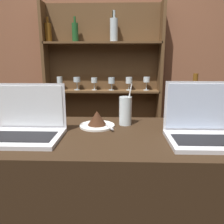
% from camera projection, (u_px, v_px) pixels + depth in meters
% --- Properties ---
extents(bar_counter, '(1.84, 0.61, 1.05)m').
position_uv_depth(bar_counter, '(92.00, 223.00, 1.20)').
color(bar_counter, black).
rests_on(bar_counter, ground_plane).
extents(back_wall, '(7.00, 0.06, 2.70)m').
position_uv_depth(back_wall, '(106.00, 64.00, 2.36)').
color(back_wall, brown).
rests_on(back_wall, ground_plane).
extents(back_shelf, '(1.22, 0.18, 1.95)m').
position_uv_depth(back_shelf, '(103.00, 94.00, 2.36)').
color(back_shelf, brown).
rests_on(back_shelf, ground_plane).
extents(laptop_near, '(0.34, 0.25, 0.24)m').
position_uv_depth(laptop_near, '(26.00, 126.00, 1.01)').
color(laptop_near, silver).
rests_on(laptop_near, bar_counter).
extents(laptop_far, '(0.30, 0.24, 0.26)m').
position_uv_depth(laptop_far, '(201.00, 128.00, 0.97)').
color(laptop_far, silver).
rests_on(laptop_far, bar_counter).
extents(cake_plate, '(0.19, 0.19, 0.09)m').
position_uv_depth(cake_plate, '(97.00, 120.00, 1.17)').
color(cake_plate, silver).
rests_on(cake_plate, bar_counter).
extents(water_glass, '(0.07, 0.07, 0.23)m').
position_uv_depth(water_glass, '(125.00, 111.00, 1.20)').
color(water_glass, silver).
rests_on(water_glass, bar_counter).
extents(wine_bottle_amber, '(0.07, 0.07, 0.28)m').
position_uv_depth(wine_bottle_amber, '(193.00, 108.00, 1.13)').
color(wine_bottle_amber, brown).
rests_on(wine_bottle_amber, bar_counter).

